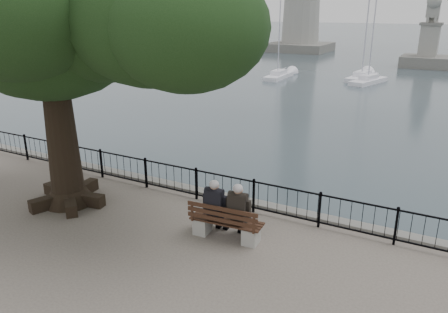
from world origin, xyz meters
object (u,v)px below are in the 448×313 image
Objects in this scene: bench at (226,226)px; lion_monument at (428,49)px; tree at (71,8)px; person_left at (217,209)px; person_right at (240,213)px.

lion_monument reaches higher than bench.
bench is 0.18× the size of tree.
person_left is 6.61m from tree.
tree is at bearing -176.03° from person_right.
person_right is 7.06m from tree.
person_left is 0.20× the size of lion_monument.
person_right is (0.34, 0.14, 0.39)m from bench.
person_right is 49.09m from lion_monument.
lion_monument is at bearing 88.48° from person_left.
tree is at bearing -176.09° from person_left.
tree reaches higher than person_left.
tree is 49.97m from lion_monument.
bench is at bearing -91.15° from lion_monument.
tree reaches higher than bench.
tree is 1.29× the size of lion_monument.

